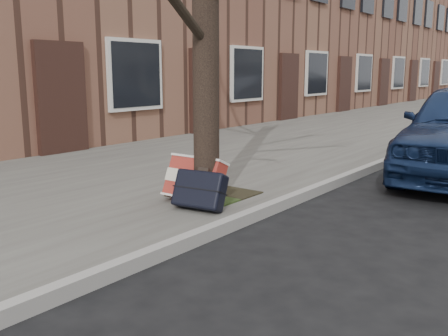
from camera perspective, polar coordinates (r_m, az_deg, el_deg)
The scene contains 6 objects.
ground at distance 4.05m, azimuth 10.74°, elevation -12.17°, with size 120.00×120.00×0.00m, color black.
near_sidewalk at distance 19.17m, azimuth 21.39°, elevation 5.73°, with size 5.00×70.00×0.12m, color #65645C.
house_near at distance 22.46m, azimuth 7.68°, elevation 15.85°, with size 6.80×40.00×7.00m, color brown.
dirt_patch at distance 6.00m, azimuth -1.11°, elevation -2.98°, with size 0.85×0.85×0.01m, color black.
suitcase_red at distance 5.60m, azimuth -3.37°, elevation -1.34°, with size 0.68×0.19×0.49m, color maroon.
suitcase_navy at distance 5.31m, azimuth -2.79°, elevation -2.47°, with size 0.57×0.18×0.41m, color black.
Camera 1 is at (1.64, -3.34, 1.58)m, focal length 40.00 mm.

